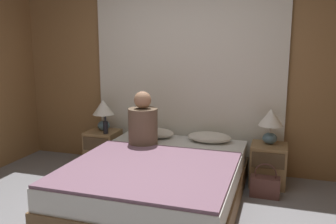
{
  "coord_description": "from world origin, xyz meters",
  "views": [
    {
      "loc": [
        1.15,
        -2.56,
        1.64
      ],
      "look_at": [
        0.0,
        1.06,
        0.9
      ],
      "focal_mm": 38.0,
      "sensor_mm": 36.0,
      "label": 1
    }
  ],
  "objects": [
    {
      "name": "pillow_left",
      "position": [
        -0.36,
        1.59,
        0.51
      ],
      "size": [
        0.54,
        0.34,
        0.12
      ],
      "color": "silver",
      "rests_on": "bed"
    },
    {
      "name": "handbag_on_floor",
      "position": [
        1.06,
        1.2,
        0.12
      ],
      "size": [
        0.31,
        0.15,
        0.38
      ],
      "color": "brown",
      "rests_on": "ground_plane"
    },
    {
      "name": "nightstand_left",
      "position": [
        -1.07,
        1.55,
        0.24
      ],
      "size": [
        0.4,
        0.4,
        0.49
      ],
      "color": "#937047",
      "rests_on": "ground_plane"
    },
    {
      "name": "person_left_in_bed",
      "position": [
        -0.36,
        1.21,
        0.71
      ],
      "size": [
        0.34,
        0.34,
        0.64
      ],
      "color": "brown",
      "rests_on": "bed"
    },
    {
      "name": "curtain_panel",
      "position": [
        0.0,
        1.85,
        1.18
      ],
      "size": [
        2.66,
        0.02,
        2.36
      ],
      "color": "silver",
      "rests_on": "ground_plane"
    },
    {
      "name": "lamp_left",
      "position": [
        -1.07,
        1.59,
        0.75
      ],
      "size": [
        0.28,
        0.28,
        0.41
      ],
      "color": "slate",
      "rests_on": "nightstand_left"
    },
    {
      "name": "pillow_right",
      "position": [
        0.36,
        1.59,
        0.51
      ],
      "size": [
        0.54,
        0.34,
        0.12
      ],
      "color": "silver",
      "rests_on": "bed"
    },
    {
      "name": "beer_bottle_on_left_stand",
      "position": [
        -0.97,
        1.44,
        0.57
      ],
      "size": [
        0.06,
        0.06,
        0.22
      ],
      "color": "black",
      "rests_on": "nightstand_left"
    },
    {
      "name": "lamp_right",
      "position": [
        1.07,
        1.59,
        0.75
      ],
      "size": [
        0.28,
        0.28,
        0.41
      ],
      "color": "slate",
      "rests_on": "nightstand_right"
    },
    {
      "name": "nightstand_right",
      "position": [
        1.07,
        1.55,
        0.24
      ],
      "size": [
        0.4,
        0.4,
        0.49
      ],
      "color": "#937047",
      "rests_on": "ground_plane"
    },
    {
      "name": "wall_back",
      "position": [
        0.0,
        1.91,
        1.25
      ],
      "size": [
        4.82,
        0.06,
        2.5
      ],
      "color": "olive",
      "rests_on": "ground_plane"
    },
    {
      "name": "bed",
      "position": [
        0.0,
        0.75,
        0.22
      ],
      "size": [
        1.65,
        2.09,
        0.45
      ],
      "color": "brown",
      "rests_on": "ground_plane"
    },
    {
      "name": "blanket_on_bed",
      "position": [
        0.0,
        0.46,
        0.46
      ],
      "size": [
        1.59,
        1.45,
        0.03
      ],
      "color": "slate",
      "rests_on": "bed"
    }
  ]
}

